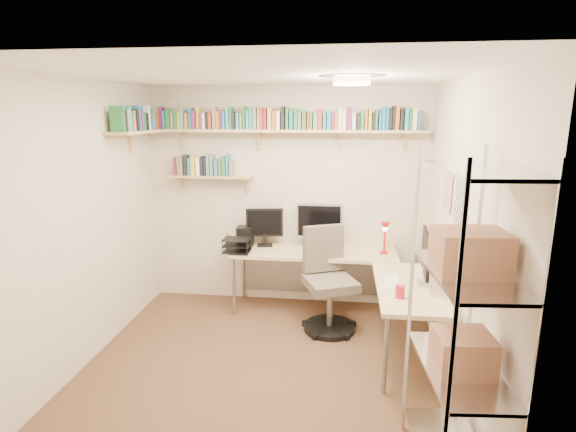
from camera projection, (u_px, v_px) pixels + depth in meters
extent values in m
plane|color=#4F3521|center=(265.00, 365.00, 4.03)|extent=(3.20, 3.20, 0.00)
cube|color=beige|center=(286.00, 198.00, 5.20)|extent=(3.20, 0.04, 2.50)
cube|color=beige|center=(84.00, 225.00, 3.94)|extent=(0.04, 3.00, 2.50)
cube|color=beige|center=(462.00, 237.00, 3.56)|extent=(0.04, 3.00, 2.50)
cube|color=beige|center=(211.00, 305.00, 2.30)|extent=(3.20, 0.04, 2.50)
cube|color=white|center=(261.00, 74.00, 3.47)|extent=(3.20, 3.00, 0.04)
cube|color=silver|center=(448.00, 188.00, 4.02)|extent=(0.01, 0.30, 0.42)
cube|color=white|center=(459.00, 202.00, 3.65)|extent=(0.01, 0.28, 0.38)
cylinder|color=#FFEAC6|center=(352.00, 81.00, 3.59)|extent=(0.30, 0.30, 0.06)
cube|color=tan|center=(284.00, 131.00, 4.91)|extent=(3.05, 0.25, 0.03)
cube|color=tan|center=(139.00, 132.00, 4.67)|extent=(0.25, 1.00, 0.03)
cube|color=tan|center=(211.00, 176.00, 5.15)|extent=(0.95, 0.20, 0.02)
cube|color=tan|center=(181.00, 136.00, 5.13)|extent=(0.03, 0.20, 0.20)
cube|color=tan|center=(259.00, 137.00, 5.02)|extent=(0.03, 0.20, 0.20)
cube|color=tan|center=(339.00, 137.00, 4.91)|extent=(0.03, 0.20, 0.20)
cube|color=tan|center=(405.00, 138.00, 4.83)|extent=(0.03, 0.20, 0.20)
cube|color=#711E59|center=(156.00, 120.00, 5.06)|extent=(0.04, 0.13, 0.19)
cube|color=#7C765A|center=(160.00, 119.00, 5.05)|extent=(0.02, 0.13, 0.22)
cube|color=#711E59|center=(163.00, 118.00, 5.04)|extent=(0.03, 0.12, 0.24)
cube|color=teal|center=(166.00, 120.00, 5.04)|extent=(0.02, 0.15, 0.20)
cube|color=#267233|center=(169.00, 119.00, 5.03)|extent=(0.04, 0.13, 0.23)
cube|color=#7C765A|center=(173.00, 120.00, 5.03)|extent=(0.03, 0.11, 0.20)
cube|color=#267233|center=(177.00, 120.00, 5.03)|extent=(0.04, 0.11, 0.20)
cube|color=gold|center=(180.00, 120.00, 5.02)|extent=(0.03, 0.12, 0.19)
cube|color=teal|center=(184.00, 119.00, 5.02)|extent=(0.03, 0.14, 0.21)
cube|color=#C26516|center=(188.00, 121.00, 5.01)|extent=(0.04, 0.14, 0.18)
cube|color=teal|center=(191.00, 119.00, 5.00)|extent=(0.03, 0.12, 0.23)
cube|color=#711E59|center=(195.00, 120.00, 5.00)|extent=(0.04, 0.13, 0.20)
cube|color=gold|center=(199.00, 118.00, 4.99)|extent=(0.03, 0.11, 0.25)
cube|color=#711E59|center=(202.00, 121.00, 4.99)|extent=(0.04, 0.14, 0.18)
cube|color=white|center=(205.00, 121.00, 4.99)|extent=(0.03, 0.15, 0.17)
cube|color=black|center=(208.00, 121.00, 4.99)|extent=(0.02, 0.14, 0.18)
cube|color=#B53518|center=(211.00, 121.00, 4.98)|extent=(0.04, 0.12, 0.18)
cube|color=#7C765A|center=(215.00, 118.00, 4.97)|extent=(0.04, 0.12, 0.24)
cube|color=#C26516|center=(219.00, 120.00, 4.97)|extent=(0.03, 0.15, 0.19)
cube|color=#711E59|center=(222.00, 120.00, 4.96)|extent=(0.03, 0.11, 0.21)
cube|color=teal|center=(225.00, 120.00, 4.96)|extent=(0.03, 0.15, 0.19)
cube|color=teal|center=(228.00, 119.00, 4.95)|extent=(0.03, 0.14, 0.21)
cube|color=#267233|center=(232.00, 118.00, 4.95)|extent=(0.03, 0.13, 0.24)
cube|color=black|center=(235.00, 121.00, 4.95)|extent=(0.03, 0.15, 0.19)
cube|color=teal|center=(238.00, 121.00, 4.94)|extent=(0.03, 0.15, 0.18)
cube|color=#7C765A|center=(242.00, 121.00, 4.94)|extent=(0.02, 0.13, 0.17)
cube|color=#267233|center=(245.00, 118.00, 4.93)|extent=(0.02, 0.14, 0.25)
cube|color=teal|center=(248.00, 120.00, 4.93)|extent=(0.03, 0.12, 0.20)
cube|color=teal|center=(252.00, 119.00, 4.92)|extent=(0.04, 0.14, 0.21)
cube|color=#7C765A|center=(256.00, 118.00, 4.91)|extent=(0.03, 0.14, 0.24)
cube|color=#7C765A|center=(259.00, 118.00, 4.91)|extent=(0.03, 0.12, 0.24)
cube|color=#B53518|center=(262.00, 119.00, 4.91)|extent=(0.02, 0.15, 0.23)
cube|color=#711E59|center=(266.00, 118.00, 4.90)|extent=(0.03, 0.12, 0.23)
cube|color=gold|center=(270.00, 119.00, 4.90)|extent=(0.04, 0.12, 0.23)
cube|color=#C26516|center=(275.00, 120.00, 4.89)|extent=(0.03, 0.15, 0.19)
cube|color=white|center=(279.00, 120.00, 4.89)|extent=(0.04, 0.14, 0.19)
cube|color=black|center=(283.00, 118.00, 4.88)|extent=(0.04, 0.14, 0.25)
cube|color=#267233|center=(287.00, 118.00, 4.87)|extent=(0.03, 0.11, 0.24)
cube|color=teal|center=(292.00, 120.00, 4.87)|extent=(0.03, 0.11, 0.20)
cube|color=#267233|center=(296.00, 119.00, 4.86)|extent=(0.04, 0.14, 0.23)
cube|color=#7C765A|center=(300.00, 121.00, 4.86)|extent=(0.03, 0.11, 0.19)
cube|color=#267233|center=(304.00, 120.00, 4.85)|extent=(0.04, 0.15, 0.21)
cube|color=#B53518|center=(308.00, 120.00, 4.85)|extent=(0.02, 0.13, 0.19)
cube|color=#267233|center=(311.00, 121.00, 4.85)|extent=(0.03, 0.14, 0.18)
cube|color=#7C765A|center=(316.00, 120.00, 4.84)|extent=(0.04, 0.13, 0.19)
cube|color=#B53518|center=(320.00, 119.00, 4.83)|extent=(0.04, 0.12, 0.22)
cube|color=teal|center=(325.00, 121.00, 4.83)|extent=(0.03, 0.12, 0.19)
cube|color=teal|center=(329.00, 120.00, 4.82)|extent=(0.04, 0.14, 0.21)
cube|color=#711E59|center=(333.00, 120.00, 4.82)|extent=(0.03, 0.15, 0.19)
cube|color=#C26516|center=(336.00, 121.00, 4.81)|extent=(0.03, 0.14, 0.18)
cube|color=white|center=(340.00, 119.00, 4.80)|extent=(0.03, 0.13, 0.24)
cube|color=white|center=(344.00, 120.00, 4.80)|extent=(0.04, 0.11, 0.21)
cube|color=#711E59|center=(349.00, 119.00, 4.79)|extent=(0.04, 0.13, 0.23)
cube|color=white|center=(354.00, 121.00, 4.79)|extent=(0.03, 0.11, 0.18)
cube|color=black|center=(358.00, 121.00, 4.79)|extent=(0.04, 0.12, 0.18)
cube|color=#267233|center=(362.00, 120.00, 4.78)|extent=(0.04, 0.12, 0.20)
cube|color=#C26516|center=(366.00, 119.00, 4.77)|extent=(0.03, 0.15, 0.23)
cube|color=gold|center=(370.00, 120.00, 4.77)|extent=(0.03, 0.12, 0.20)
cube|color=black|center=(373.00, 121.00, 4.77)|extent=(0.03, 0.14, 0.17)
cube|color=#267233|center=(376.00, 120.00, 4.76)|extent=(0.02, 0.15, 0.21)
cube|color=teal|center=(380.00, 121.00, 4.76)|extent=(0.02, 0.14, 0.18)
cube|color=teal|center=(383.00, 119.00, 4.75)|extent=(0.03, 0.11, 0.23)
cube|color=teal|center=(387.00, 119.00, 4.75)|extent=(0.02, 0.12, 0.24)
cube|color=black|center=(390.00, 119.00, 4.74)|extent=(0.03, 0.12, 0.23)
cube|color=black|center=(393.00, 118.00, 4.74)|extent=(0.02, 0.15, 0.25)
cube|color=#C26516|center=(397.00, 118.00, 4.73)|extent=(0.04, 0.14, 0.25)
cube|color=black|center=(401.00, 119.00, 4.73)|extent=(0.03, 0.14, 0.22)
cube|color=teal|center=(406.00, 119.00, 4.72)|extent=(0.04, 0.12, 0.22)
cube|color=#267233|center=(410.00, 119.00, 4.72)|extent=(0.03, 0.13, 0.22)
cube|color=white|center=(414.00, 120.00, 4.71)|extent=(0.04, 0.14, 0.22)
cube|color=teal|center=(418.00, 121.00, 4.71)|extent=(0.02, 0.12, 0.18)
cube|color=#267233|center=(117.00, 119.00, 4.22)|extent=(0.14, 0.03, 0.24)
cube|color=black|center=(120.00, 121.00, 4.27)|extent=(0.14, 0.04, 0.20)
cube|color=#7C765A|center=(122.00, 121.00, 4.31)|extent=(0.13, 0.04, 0.21)
cube|color=teal|center=(125.00, 119.00, 4.36)|extent=(0.13, 0.04, 0.23)
cube|color=#7C765A|center=(128.00, 121.00, 4.42)|extent=(0.14, 0.04, 0.19)
cube|color=#C26516|center=(129.00, 121.00, 4.46)|extent=(0.12, 0.04, 0.20)
cube|color=black|center=(132.00, 120.00, 4.51)|extent=(0.15, 0.04, 0.21)
cube|color=teal|center=(134.00, 118.00, 4.55)|extent=(0.15, 0.03, 0.24)
cube|color=#711E59|center=(136.00, 119.00, 4.60)|extent=(0.15, 0.03, 0.23)
cube|color=teal|center=(138.00, 118.00, 4.63)|extent=(0.12, 0.04, 0.25)
cube|color=#267233|center=(140.00, 121.00, 4.69)|extent=(0.12, 0.04, 0.19)
cube|color=black|center=(142.00, 121.00, 4.73)|extent=(0.14, 0.03, 0.18)
cube|color=white|center=(144.00, 118.00, 4.77)|extent=(0.14, 0.04, 0.25)
cube|color=#267233|center=(145.00, 118.00, 4.81)|extent=(0.11, 0.03, 0.24)
cube|color=teal|center=(147.00, 120.00, 4.85)|extent=(0.14, 0.03, 0.19)
cube|color=teal|center=(148.00, 119.00, 4.88)|extent=(0.14, 0.02, 0.22)
cube|color=#C26516|center=(150.00, 119.00, 4.92)|extent=(0.12, 0.04, 0.22)
cube|color=#B53518|center=(151.00, 120.00, 4.97)|extent=(0.14, 0.04, 0.20)
cube|color=#C26516|center=(154.00, 120.00, 5.02)|extent=(0.14, 0.04, 0.19)
cube|color=#711E59|center=(176.00, 166.00, 5.17)|extent=(0.03, 0.11, 0.20)
cube|color=#7C765A|center=(180.00, 165.00, 5.17)|extent=(0.03, 0.13, 0.22)
cube|color=#7C765A|center=(182.00, 165.00, 5.16)|extent=(0.04, 0.13, 0.23)
cube|color=black|center=(187.00, 165.00, 5.15)|extent=(0.04, 0.13, 0.23)
cube|color=teal|center=(190.00, 167.00, 5.15)|extent=(0.04, 0.11, 0.19)
cube|color=gold|center=(194.00, 166.00, 5.15)|extent=(0.04, 0.13, 0.21)
cube|color=white|center=(199.00, 167.00, 5.14)|extent=(0.04, 0.12, 0.20)
cube|color=black|center=(203.00, 166.00, 5.13)|extent=(0.03, 0.12, 0.22)
cube|color=black|center=(206.00, 166.00, 5.13)|extent=(0.02, 0.12, 0.21)
cube|color=teal|center=(209.00, 165.00, 5.12)|extent=(0.03, 0.12, 0.24)
cube|color=#7C765A|center=(213.00, 165.00, 5.12)|extent=(0.03, 0.13, 0.23)
cube|color=teal|center=(217.00, 167.00, 5.12)|extent=(0.04, 0.13, 0.19)
cube|color=#7C765A|center=(221.00, 167.00, 5.11)|extent=(0.02, 0.11, 0.19)
cube|color=#267233|center=(225.00, 166.00, 5.10)|extent=(0.04, 0.14, 0.22)
cube|color=teal|center=(228.00, 165.00, 5.09)|extent=(0.03, 0.13, 0.24)
cube|color=#7C765A|center=(232.00, 168.00, 5.10)|extent=(0.03, 0.13, 0.17)
cube|color=beige|center=(314.00, 252.00, 5.01)|extent=(1.82, 0.58, 0.04)
cube|color=beige|center=(409.00, 287.00, 4.00)|extent=(0.58, 1.25, 0.04)
cylinder|color=gray|center=(234.00, 287.00, 4.96)|extent=(0.04, 0.04, 0.67)
cylinder|color=gray|center=(243.00, 272.00, 5.43)|extent=(0.04, 0.04, 0.67)
cylinder|color=gray|center=(414.00, 279.00, 5.18)|extent=(0.04, 0.04, 0.67)
cylinder|color=gray|center=(385.00, 355.00, 3.55)|extent=(0.04, 0.04, 0.67)
cylinder|color=gray|center=(448.00, 359.00, 3.49)|extent=(0.04, 0.04, 0.67)
cube|color=gray|center=(315.00, 271.00, 5.32)|extent=(1.73, 0.02, 0.53)
cube|color=silver|center=(319.00, 221.00, 5.04)|extent=(0.53, 0.03, 0.40)
cube|color=black|center=(319.00, 221.00, 5.02)|extent=(0.48, 0.00, 0.35)
cube|color=black|center=(265.00, 223.00, 5.12)|extent=(0.42, 0.03, 0.33)
cube|color=black|center=(426.00, 252.00, 3.96)|extent=(0.03, 0.56, 0.36)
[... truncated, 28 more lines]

